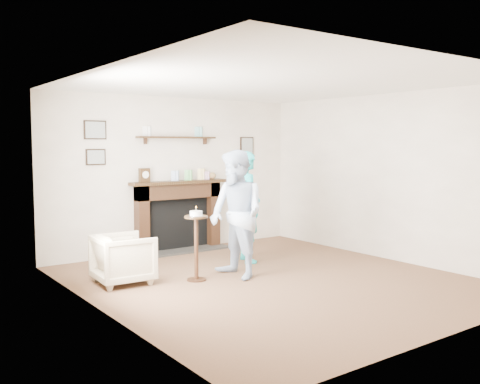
% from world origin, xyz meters
% --- Properties ---
extents(ground, '(5.00, 5.00, 0.00)m').
position_xyz_m(ground, '(0.00, 0.00, 0.00)').
color(ground, brown).
rests_on(ground, ground).
extents(room_shell, '(4.54, 5.02, 2.52)m').
position_xyz_m(room_shell, '(-0.00, 0.69, 1.62)').
color(room_shell, beige).
rests_on(room_shell, ground).
extents(armchair, '(0.72, 0.70, 0.62)m').
position_xyz_m(armchair, '(-1.60, 0.97, 0.00)').
color(armchair, tan).
rests_on(armchair, ground).
extents(man, '(0.64, 0.82, 1.67)m').
position_xyz_m(man, '(-0.29, 0.37, 0.00)').
color(man, silver).
rests_on(man, ground).
extents(woman, '(0.56, 0.69, 1.64)m').
position_xyz_m(woman, '(0.41, 1.08, 0.00)').
color(woman, teal).
rests_on(woman, ground).
extents(pedestal_table, '(0.30, 0.30, 0.95)m').
position_xyz_m(pedestal_table, '(-0.79, 0.56, 0.59)').
color(pedestal_table, black).
rests_on(pedestal_table, ground).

